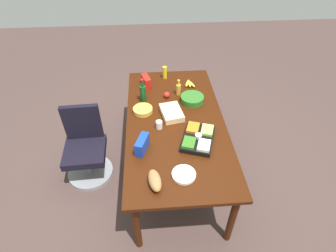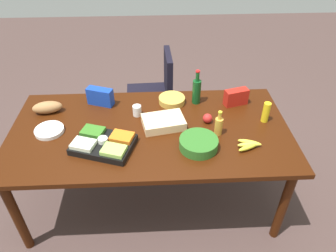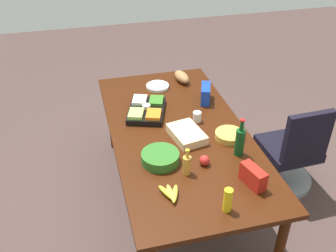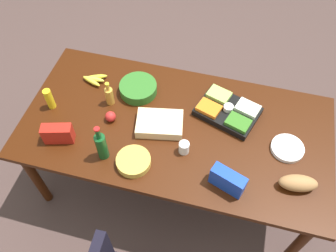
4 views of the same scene
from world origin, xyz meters
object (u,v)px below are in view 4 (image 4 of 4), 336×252
Objects in this scene: salad_bowl at (138,88)px; conference_table at (175,132)px; chip_bag_blue at (228,180)px; chip_bowl at (134,161)px; paper_cup at (184,148)px; dressing_bottle at (109,95)px; apple_red at (111,117)px; paper_plate_stack at (287,149)px; banana_bunch at (94,79)px; sheet_cake at (160,124)px; bread_loaf at (298,183)px; mustard_bottle at (49,99)px; veggie_tray at (228,111)px; wine_bottle at (101,146)px; chip_bag_red at (58,134)px.

conference_table is at bearing -34.12° from salad_bowl.
chip_bowl is at bearing 179.34° from chip_bag_blue.
paper_cup is 0.68m from dressing_bottle.
apple_red reaches higher than paper_plate_stack.
banana_bunch is 1.51m from paper_plate_stack.
paper_cup reaches higher than conference_table.
sheet_cake is 3.56× the size of paper_cup.
bread_loaf is at bearing -18.38° from banana_bunch.
mustard_bottle reaches higher than conference_table.
conference_table is 0.16m from sheet_cake.
wine_bottle is (-0.74, -0.55, 0.08)m from veggie_tray.
paper_plate_stack is at bearing -9.77° from banana_bunch.
apple_red is 0.46m from mustard_bottle.
bread_loaf is at bearing -74.63° from paper_plate_stack.
paper_cup is (-0.74, 0.08, -0.01)m from bread_loaf.
apple_red is at bearing -110.00° from salad_bowl.
paper_plate_stack is 2.44× the size of paper_cup.
chip_bag_blue is 0.79× the size of salad_bowl.
veggie_tray is 1.60× the size of wine_bottle.
bread_loaf is at bearing 1.70° from chip_bag_red.
veggie_tray is 0.68m from salad_bowl.
wine_bottle is at bearing -175.90° from bread_loaf.
mustard_bottle reaches higher than chip_bowl.
apple_red is at bearing 101.07° from wine_bottle.
chip_bag_blue reaches higher than paper_cup.
mustard_bottle is 1.69m from paper_plate_stack.
veggie_tray is 1.28m from mustard_bottle.
chip_bowl is at bearing -75.34° from salad_bowl.
salad_bowl is (-0.35, 0.24, 0.11)m from conference_table.
dressing_bottle is at bearing 154.06° from chip_bag_blue.
paper_plate_stack is at bearing 1.87° from mustard_bottle.
bread_loaf reaches higher than conference_table.
paper_cup reaches higher than banana_bunch.
chip_bag_red is at bearing -125.32° from salad_bowl.
bread_loaf is at bearing -17.45° from conference_table.
veggie_tray is at bearing 46.90° from chip_bowl.
conference_table is at bearing 3.65° from mustard_bottle.
apple_red is 0.58m from paper_cup.
dressing_bottle reaches higher than chip_bowl.
conference_table is at bearing 162.55° from bread_loaf.
bread_loaf reaches higher than apple_red.
wine_bottle is 1.40× the size of paper_plate_stack.
chip_bag_blue is at bearing -133.86° from paper_plate_stack.
paper_plate_stack is at bearing 15.49° from paper_cup.
sheet_cake is at bearing 23.66° from chip_bag_red.
chip_bowl reaches higher than banana_bunch.
chip_bag_red reaches higher than paper_plate_stack.
chip_bag_red is 0.85m from paper_cup.
apple_red is at bearing 167.57° from paper_cup.
paper_plate_stack is (-0.07, 0.26, -0.04)m from bread_loaf.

